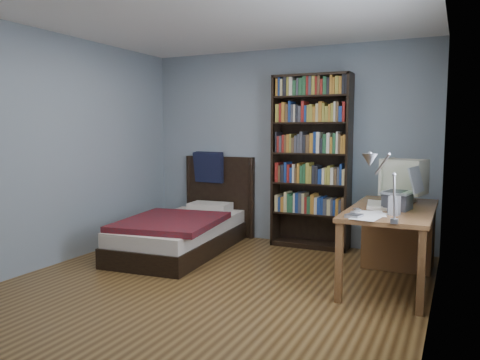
{
  "coord_description": "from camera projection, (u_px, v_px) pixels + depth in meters",
  "views": [
    {
      "loc": [
        2.07,
        -3.66,
        1.46
      ],
      "look_at": [
        0.06,
        0.58,
        0.96
      ],
      "focal_mm": 35.0,
      "sensor_mm": 36.0,
      "label": 1
    }
  ],
  "objects": [
    {
      "name": "room",
      "position": [
        208.0,
        153.0,
        4.18
      ],
      "size": [
        4.2,
        4.24,
        2.5
      ],
      "color": "#4B3016",
      "rests_on": "ground"
    },
    {
      "name": "desk",
      "position": [
        397.0,
        232.0,
        4.83
      ],
      "size": [
        0.75,
        1.54,
        0.73
      ],
      "color": "brown",
      "rests_on": "floor"
    },
    {
      "name": "crt_monitor",
      "position": [
        404.0,
        177.0,
        4.78
      ],
      "size": [
        0.46,
        0.43,
        0.44
      ],
      "color": "#C0B89F",
      "rests_on": "desk"
    },
    {
      "name": "laptop",
      "position": [
        400.0,
        198.0,
        4.3
      ],
      "size": [
        0.37,
        0.37,
        0.4
      ],
      "color": "#2D2D30",
      "rests_on": "desk"
    },
    {
      "name": "desk_lamp",
      "position": [
        374.0,
        168.0,
        3.36
      ],
      "size": [
        0.22,
        0.48,
        0.57
      ],
      "color": "#99999E",
      "rests_on": "desk"
    },
    {
      "name": "keyboard",
      "position": [
        377.0,
        205.0,
        4.47
      ],
      "size": [
        0.25,
        0.48,
        0.04
      ],
      "primitive_type": "cube",
      "rotation": [
        0.0,
        0.07,
        0.15
      ],
      "color": "#B9B29A",
      "rests_on": "desk"
    },
    {
      "name": "speaker",
      "position": [
        394.0,
        206.0,
        4.03
      ],
      "size": [
        0.1,
        0.1,
        0.17
      ],
      "primitive_type": "cube",
      "rotation": [
        0.0,
        0.0,
        -0.17
      ],
      "color": "gray",
      "rests_on": "desk"
    },
    {
      "name": "soda_can",
      "position": [
        386.0,
        198.0,
        4.69
      ],
      "size": [
        0.06,
        0.06,
        0.12
      ],
      "primitive_type": "cylinder",
      "color": "#073718",
      "rests_on": "desk"
    },
    {
      "name": "mouse",
      "position": [
        393.0,
        201.0,
        4.69
      ],
      "size": [
        0.07,
        0.12,
        0.04
      ],
      "primitive_type": "ellipsoid",
      "color": "silver",
      "rests_on": "desk"
    },
    {
      "name": "phone_silver",
      "position": [
        357.0,
        210.0,
        4.24
      ],
      "size": [
        0.09,
        0.11,
        0.02
      ],
      "primitive_type": "cube",
      "rotation": [
        0.0,
        0.0,
        0.45
      ],
      "color": "#B0B0B5",
      "rests_on": "desk"
    },
    {
      "name": "phone_grey",
      "position": [
        355.0,
        212.0,
        4.13
      ],
      "size": [
        0.07,
        0.1,
        0.02
      ],
      "primitive_type": "cube",
      "rotation": [
        0.0,
        0.0,
        -0.33
      ],
      "color": "gray",
      "rests_on": "desk"
    },
    {
      "name": "external_drive",
      "position": [
        354.0,
        216.0,
        3.92
      ],
      "size": [
        0.14,
        0.14,
        0.03
      ],
      "primitive_type": "cube",
      "rotation": [
        0.0,
        0.0,
        -0.23
      ],
      "color": "gray",
      "rests_on": "desk"
    },
    {
      "name": "bookshelf",
      "position": [
        311.0,
        162.0,
        5.78
      ],
      "size": [
        0.96,
        0.3,
        2.14
      ],
      "color": "black",
      "rests_on": "floor"
    },
    {
      "name": "bed",
      "position": [
        185.0,
        229.0,
        5.72
      ],
      "size": [
        1.22,
        2.1,
        1.16
      ],
      "color": "black",
      "rests_on": "floor"
    }
  ]
}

